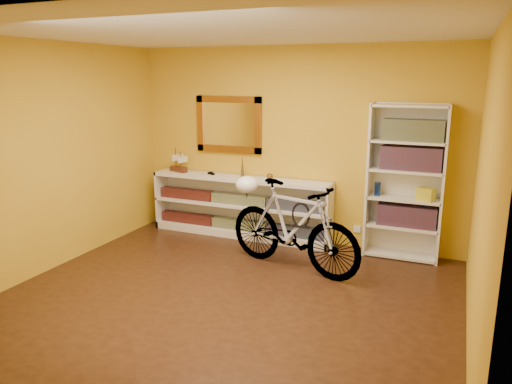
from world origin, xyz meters
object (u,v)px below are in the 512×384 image
at_px(bicycle, 293,226).
at_px(bookcase, 405,183).
at_px(console_unit, 240,207).
at_px(helmet, 247,185).

bearing_deg(bicycle, bookcase, -35.82).
relative_size(console_unit, helmet, 9.31).
bearing_deg(bookcase, console_unit, -179.35).
relative_size(console_unit, bicycle, 1.46).
distance_m(bookcase, helmet, 1.92).
bearing_deg(console_unit, bookcase, 0.65).
relative_size(bicycle, helmet, 6.38).
distance_m(bookcase, bicycle, 1.50).
bearing_deg(bicycle, helmet, 90.00).
bearing_deg(helmet, bicycle, -15.15).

